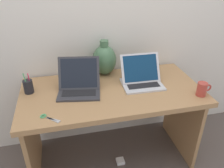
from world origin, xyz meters
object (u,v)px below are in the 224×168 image
at_px(pen_cup, 28,86).
at_px(green_vase, 104,60).
at_px(laptop_right, 141,77).
at_px(coffee_mug, 202,89).
at_px(power_brick, 120,161).
at_px(laptop_left, 79,83).
at_px(scissors, 47,117).

bearing_deg(pen_cup, green_vase, 16.82).
relative_size(laptop_right, coffee_mug, 2.85).
xyz_separation_m(green_vase, coffee_mug, (0.63, -0.52, -0.08)).
bearing_deg(laptop_right, pen_cup, 176.31).
height_order(pen_cup, power_brick, pen_cup).
bearing_deg(coffee_mug, laptop_left, 162.54).
height_order(coffee_mug, pen_cup, pen_cup).
distance_m(laptop_left, scissors, 0.39).
distance_m(green_vase, coffee_mug, 0.82).
bearing_deg(green_vase, laptop_right, -44.07).
bearing_deg(scissors, green_vase, 47.79).
bearing_deg(laptop_left, scissors, -129.24).
distance_m(scissors, power_brick, 0.91).
height_order(green_vase, power_brick, green_vase).
distance_m(laptop_right, pen_cup, 0.87).
xyz_separation_m(pen_cup, power_brick, (0.68, -0.18, -0.76)).
distance_m(pen_cup, power_brick, 1.04).
height_order(laptop_left, power_brick, laptop_left).
distance_m(laptop_left, power_brick, 0.84).
height_order(laptop_left, pen_cup, laptop_left).
distance_m(green_vase, pen_cup, 0.65).
xyz_separation_m(coffee_mug, pen_cup, (-1.25, 0.33, 0.00)).
relative_size(green_vase, power_brick, 4.32).
bearing_deg(laptop_left, green_vase, 44.49).
height_order(laptop_right, pen_cup, laptop_right).
xyz_separation_m(laptop_right, power_brick, (-0.19, -0.13, -0.77)).
height_order(coffee_mug, power_brick, coffee_mug).
xyz_separation_m(coffee_mug, scissors, (-1.11, -0.02, -0.05)).
bearing_deg(laptop_left, power_brick, -23.38).
bearing_deg(power_brick, scissors, -163.12).
distance_m(laptop_right, scissors, 0.80).
bearing_deg(laptop_right, power_brick, -146.59).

